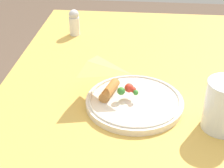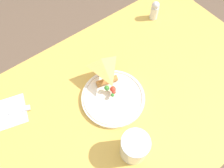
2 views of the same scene
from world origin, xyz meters
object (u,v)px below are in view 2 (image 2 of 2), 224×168
plate_pizza (113,96)px  milk_glass (134,147)px  napkin_folded (2,115)px  butter_knife (5,113)px  salt_shaker (155,10)px  dining_table (130,103)px

plate_pizza → milk_glass: milk_glass is taller
napkin_folded → milk_glass: bearing=127.5°
napkin_folded → butter_knife: size_ratio=0.97×
salt_shaker → milk_glass: bearing=41.6°
dining_table → butter_knife: 0.49m
napkin_folded → salt_shaker: size_ratio=2.14×
plate_pizza → butter_knife: (0.35, -0.18, -0.01)m
milk_glass → butter_knife: milk_glass is taller
napkin_folded → salt_shaker: (-0.78, -0.04, 0.04)m
dining_table → salt_shaker: 0.45m
napkin_folded → salt_shaker: bearing=-177.3°
dining_table → milk_glass: milk_glass is taller
napkin_folded → salt_shaker: salt_shaker is taller
plate_pizza → butter_knife: bearing=-27.4°
milk_glass → dining_table: bearing=-129.4°
plate_pizza → salt_shaker: size_ratio=2.63×
plate_pizza → napkin_folded: plate_pizza is taller
dining_table → salt_shaker: (-0.33, -0.25, 0.15)m
dining_table → napkin_folded: napkin_folded is taller
dining_table → milk_glass: bearing=50.6°
salt_shaker → butter_knife: bearing=3.0°
plate_pizza → salt_shaker: salt_shaker is taller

